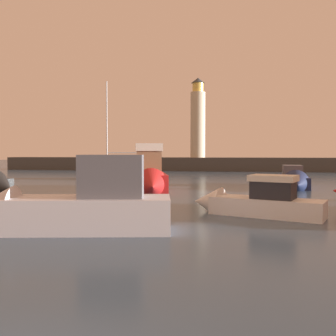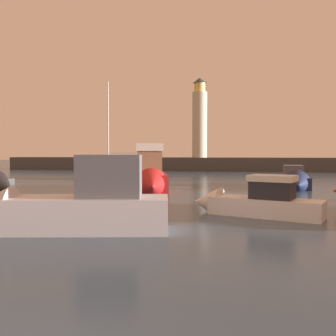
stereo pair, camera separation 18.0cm
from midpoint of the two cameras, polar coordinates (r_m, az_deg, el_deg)
name	(u,v)px [view 2 (the right image)]	position (r m, az deg, el deg)	size (l,w,h in m)	color
ground_plane	(200,187)	(30.83, 5.08, -2.89)	(220.00, 220.00, 0.00)	#384C60
breakwater	(217,164)	(58.63, 7.59, 0.59)	(69.11, 4.09, 2.09)	#423F3D
lighthouse	(200,120)	(59.02, 4.99, 7.40)	(2.33, 2.33, 12.55)	beige
motorboat_0	(150,177)	(26.77, -2.59, -1.33)	(4.36, 8.78, 3.87)	#B21E1E
motorboat_2	(295,181)	(30.92, 19.16, -1.88)	(2.59, 7.35, 2.28)	#1E284C
motorboat_4	(250,202)	(17.16, 12.83, -5.07)	(6.12, 3.52, 2.14)	white
motorboat_5	(64,207)	(13.79, -15.43, -5.79)	(7.62, 3.36, 3.04)	silver
sailboat_moored	(116,173)	(39.65, -7.96, -0.82)	(7.76, 3.64, 10.33)	black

